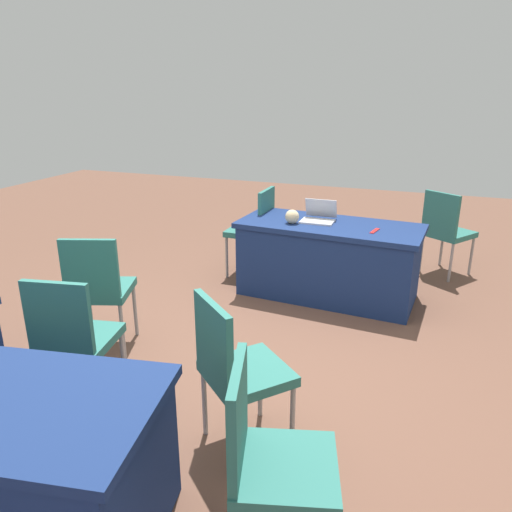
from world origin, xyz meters
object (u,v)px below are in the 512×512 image
chair_near_front (269,454)px  chair_aisle (98,285)px  chair_back_row (73,334)px  laptop_silver (318,217)px  yarn_ball (292,217)px  chair_tucked_right (255,226)px  chair_tucked_left (446,228)px  chair_by_pillar (235,365)px  table_foreground (328,260)px  scissors_red (375,231)px

chair_near_front → chair_aisle: bearing=-140.7°
chair_near_front → chair_back_row: bearing=-127.4°
laptop_silver → yarn_ball: (0.22, 0.17, 0.03)m
chair_near_front → chair_back_row: 1.61m
chair_tucked_right → chair_back_row: bearing=175.6°
chair_aisle → chair_near_front: bearing=-53.9°
chair_tucked_left → chair_near_front: bearing=-65.3°
chair_aisle → chair_by_pillar: bearing=-44.2°
chair_near_front → chair_by_pillar: bearing=-162.2°
chair_aisle → yarn_ball: (-1.08, -1.59, 0.25)m
chair_by_pillar → laptop_silver: size_ratio=2.98×
chair_tucked_left → chair_tucked_right: size_ratio=0.97×
chair_tucked_left → chair_tucked_right: (1.95, 0.73, 0.03)m
chair_by_pillar → yarn_ball: bearing=139.9°
chair_back_row → laptop_silver: laptop_silver is taller
chair_by_pillar → laptop_silver: (0.12, -2.42, 0.24)m
chair_tucked_left → laptop_silver: size_ratio=2.96×
table_foreground → chair_tucked_right: size_ratio=1.85×
table_foreground → scissors_red: (-0.44, 0.11, 0.38)m
chair_aisle → yarn_ball: chair_aisle is taller
chair_aisle → scissors_red: 2.46m
chair_tucked_right → scissors_red: (-1.32, 0.40, 0.18)m
yarn_ball → chair_tucked_left: bearing=-141.7°
chair_near_front → laptop_silver: chair_near_front is taller
chair_near_front → scissors_red: bearing=163.0°
chair_near_front → chair_by_pillar: 0.72m
table_foreground → scissors_red: bearing=165.5°
chair_tucked_right → scissors_red: size_ratio=5.44×
chair_back_row → laptop_silver: size_ratio=2.94×
table_foreground → chair_back_row: chair_back_row is taller
chair_tucked_right → table_foreground: bearing=-107.1°
table_foreground → chair_back_row: (1.11, 2.38, 0.16)m
chair_by_pillar → scissors_red: chair_by_pillar is taller
chair_tucked_left → chair_by_pillar: 3.55m
chair_by_pillar → chair_tucked_right: bearing=149.4°
table_foreground → scissors_red: 0.59m
chair_near_front → chair_tucked_left: size_ratio=1.01×
yarn_ball → chair_by_pillar: bearing=98.5°
chair_tucked_right → yarn_ball: chair_tucked_right is taller
laptop_silver → scissors_red: (-0.57, 0.17, -0.04)m
chair_near_front → chair_back_row: chair_near_front is taller
chair_tucked_right → chair_back_row: 2.67m
chair_by_pillar → yarn_ball: chair_by_pillar is taller
chair_near_front → yarn_ball: (0.74, -2.85, 0.26)m
chair_tucked_left → table_foreground: bearing=-102.4°
table_foreground → yarn_ball: 0.57m
chair_tucked_left → yarn_ball: bearing=-107.2°
scissors_red → table_foreground: bearing=-92.9°
chair_tucked_right → chair_by_pillar: chair_tucked_right is taller
chair_near_front → chair_tucked_left: (-0.69, -3.98, -0.01)m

